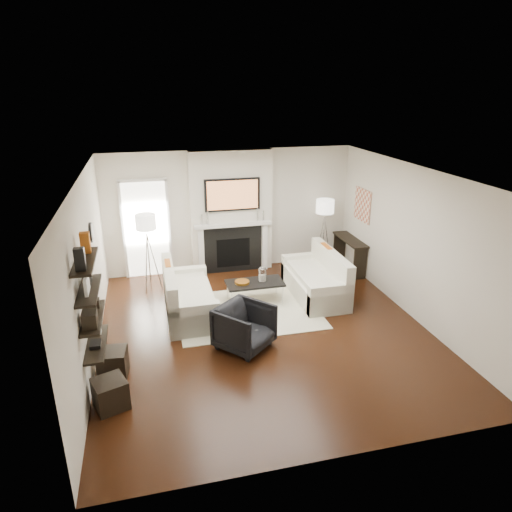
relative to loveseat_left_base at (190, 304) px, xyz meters
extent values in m
plane|color=black|center=(1.18, -0.90, -0.21)|extent=(6.00, 6.00, 0.00)
plane|color=white|center=(1.18, -0.90, 2.49)|extent=(6.00, 6.00, 0.00)
plane|color=silver|center=(1.18, 2.10, 1.14)|extent=(5.50, 0.00, 5.50)
plane|color=silver|center=(1.18, -3.90, 1.14)|extent=(5.50, 0.00, 5.50)
plane|color=silver|center=(-1.57, -0.90, 1.14)|extent=(0.00, 6.00, 6.00)
plane|color=silver|center=(3.93, -0.90, 1.14)|extent=(0.00, 6.00, 6.00)
cube|color=silver|center=(1.18, 1.98, 1.14)|extent=(1.80, 0.25, 2.70)
cube|color=black|center=(1.18, 1.84, 0.31)|extent=(1.30, 0.02, 1.04)
cube|color=black|center=(1.18, 1.84, 0.24)|extent=(0.75, 0.02, 0.65)
cube|color=white|center=(0.46, 1.81, 0.34)|extent=(0.12, 0.08, 1.10)
cube|color=white|center=(1.90, 1.81, 0.34)|extent=(0.12, 0.08, 1.10)
cube|color=white|center=(1.18, 1.79, 0.91)|extent=(1.70, 0.18, 0.07)
cube|color=black|center=(1.18, 1.82, 1.57)|extent=(1.20, 0.06, 0.70)
cube|color=#BF723F|center=(1.18, 1.78, 1.57)|extent=(1.10, 0.00, 0.62)
cylinder|color=silver|center=(0.63, 1.80, 1.09)|extent=(0.04, 0.04, 0.30)
cylinder|color=silver|center=(0.50, 1.80, 1.06)|extent=(0.04, 0.04, 0.24)
cylinder|color=silver|center=(1.73, 1.80, 1.09)|extent=(0.04, 0.04, 0.30)
cylinder|color=silver|center=(1.86, 1.80, 1.06)|extent=(0.04, 0.04, 0.24)
cube|color=white|center=(-0.67, 2.08, 0.84)|extent=(0.90, 0.02, 2.10)
cube|color=white|center=(-1.15, 2.06, 0.84)|extent=(0.06, 0.06, 2.16)
cube|color=white|center=(-0.19, 2.06, 0.84)|extent=(0.06, 0.06, 2.16)
cube|color=white|center=(-0.67, 2.06, 1.92)|extent=(1.02, 0.06, 0.06)
cube|color=beige|center=(1.06, -0.16, -0.20)|extent=(2.60, 2.00, 0.01)
cube|color=silver|center=(0.00, 0.00, 0.00)|extent=(0.85, 1.80, 0.42)
cube|color=silver|center=(-0.33, 0.00, 0.32)|extent=(0.18, 1.80, 0.80)
cube|color=silver|center=(0.00, -0.81, 0.09)|extent=(0.85, 0.18, 0.60)
cube|color=silver|center=(0.00, 0.81, 0.09)|extent=(0.85, 0.18, 0.60)
cube|color=silver|center=(0.05, 0.00, 0.26)|extent=(0.63, 1.44, 0.10)
cube|color=#AF5515|center=(-0.33, 0.30, 0.52)|extent=(0.10, 0.42, 0.42)
cube|color=black|center=(-0.33, -0.30, 0.51)|extent=(0.10, 0.40, 0.40)
cube|color=silver|center=(2.51, 0.18, 0.00)|extent=(0.85, 1.80, 0.42)
cube|color=silver|center=(2.84, 0.18, 0.32)|extent=(0.18, 1.80, 0.80)
cube|color=silver|center=(2.51, -0.63, 0.09)|extent=(0.85, 0.18, 0.60)
cube|color=silver|center=(2.51, 0.99, 0.09)|extent=(0.85, 0.18, 0.60)
cube|color=silver|center=(2.46, 0.18, 0.26)|extent=(0.63, 1.44, 0.10)
cube|color=#AF5515|center=(2.84, 0.48, 0.52)|extent=(0.10, 0.42, 0.42)
cube|color=black|center=(2.84, -0.12, 0.51)|extent=(0.10, 0.40, 0.40)
cube|color=black|center=(1.28, 0.20, 0.19)|extent=(1.10, 0.55, 0.04)
cylinder|color=silver|center=(0.78, -0.02, -0.02)|extent=(0.02, 0.02, 0.38)
cylinder|color=silver|center=(1.78, -0.02, -0.02)|extent=(0.02, 0.02, 0.38)
cylinder|color=silver|center=(0.78, 0.42, -0.02)|extent=(0.02, 0.02, 0.38)
cylinder|color=silver|center=(1.78, 0.42, -0.02)|extent=(0.02, 0.02, 0.38)
cylinder|color=white|center=(1.43, 0.20, 0.35)|extent=(0.15, 0.15, 0.26)
cylinder|color=white|center=(1.43, 0.20, 0.29)|extent=(0.09, 0.09, 0.14)
cylinder|color=#9F611A|center=(1.03, 0.20, 0.24)|extent=(0.28, 0.28, 0.05)
imported|color=black|center=(0.73, -1.36, 0.19)|extent=(1.06, 1.06, 0.80)
cylinder|color=silver|center=(-0.67, 1.30, 0.39)|extent=(0.02, 0.02, 1.20)
cylinder|color=white|center=(-0.67, 1.30, 1.24)|extent=(0.40, 0.40, 0.30)
cylinder|color=silver|center=(-0.56, 1.30, 0.39)|extent=(0.25, 0.02, 1.23)
cylinder|color=silver|center=(-0.72, 1.39, 0.39)|extent=(0.14, 0.22, 1.23)
cylinder|color=silver|center=(-0.72, 1.20, 0.39)|extent=(0.14, 0.22, 1.23)
cylinder|color=silver|center=(3.23, 1.60, 0.39)|extent=(0.02, 0.02, 1.20)
cylinder|color=white|center=(3.23, 1.60, 1.24)|extent=(0.40, 0.40, 0.30)
cylinder|color=silver|center=(3.34, 1.60, 0.39)|extent=(0.25, 0.02, 1.23)
cylinder|color=silver|center=(3.18, 1.69, 0.39)|extent=(0.14, 0.22, 1.23)
cylinder|color=silver|center=(3.18, 1.50, 0.39)|extent=(0.14, 0.22, 1.23)
cube|color=black|center=(3.75, 1.29, 0.52)|extent=(0.35, 1.20, 0.04)
cube|color=black|center=(3.75, 0.74, 0.14)|extent=(0.30, 0.04, 0.71)
cube|color=black|center=(3.75, 1.84, 0.14)|extent=(0.30, 0.04, 0.71)
cube|color=tan|center=(3.91, 1.15, 1.34)|extent=(0.03, 0.70, 0.70)
cube|color=black|center=(-1.44, -1.90, 0.49)|extent=(0.25, 1.00, 0.03)
cube|color=black|center=(-1.44, -1.90, 0.89)|extent=(0.25, 1.00, 0.04)
cube|color=black|center=(-1.44, -1.90, 1.29)|extent=(0.25, 1.00, 0.04)
cube|color=black|center=(-1.44, -1.90, 1.69)|extent=(0.25, 1.00, 0.04)
cube|color=black|center=(-1.44, -2.25, 1.85)|extent=(0.12, 0.10, 0.28)
cube|color=#AF5515|center=(-1.44, -1.62, 1.85)|extent=(0.12, 0.10, 0.28)
cube|color=white|center=(-1.44, -2.00, 1.42)|extent=(0.04, 0.30, 0.22)
cube|color=black|center=(-1.44, -1.67, 1.40)|extent=(0.04, 0.22, 0.18)
cube|color=black|center=(-1.44, -2.16, 1.01)|extent=(0.18, 0.25, 0.20)
cube|color=black|center=(-1.44, -1.62, 0.97)|extent=(0.15, 0.12, 0.12)
cube|color=black|center=(-1.44, -1.98, 0.53)|extent=(0.14, 0.20, 0.05)
cube|color=white|center=(-1.44, -1.64, 0.60)|extent=(0.10, 0.10, 0.18)
cylinder|color=black|center=(-1.55, 0.00, 1.49)|extent=(0.04, 0.34, 0.34)
cylinder|color=white|center=(-1.52, 0.00, 1.49)|extent=(0.01, 0.29, 0.29)
cube|color=black|center=(-1.29, -1.63, -0.01)|extent=(0.44, 0.44, 0.40)
cube|color=black|center=(-1.29, -2.36, -0.01)|extent=(0.51, 0.51, 0.40)
camera|label=1|loc=(-0.62, -7.61, 3.78)|focal=32.00mm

